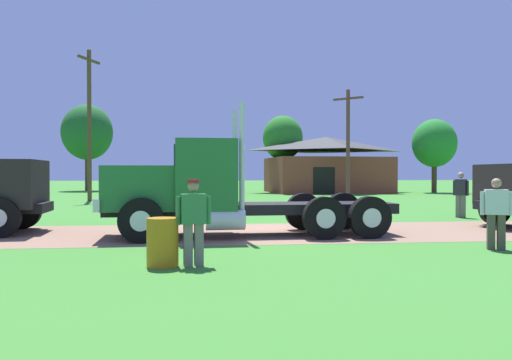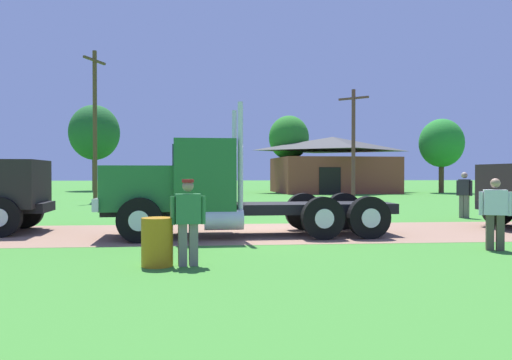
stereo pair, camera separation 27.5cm
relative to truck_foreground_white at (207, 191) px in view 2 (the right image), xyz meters
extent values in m
plane|color=#3B7F2C|center=(1.55, 0.68, -1.25)|extent=(200.00, 200.00, 0.00)
cube|color=#906C55|center=(1.55, 0.68, -1.25)|extent=(120.00, 5.04, 0.01)
cube|color=black|center=(1.25, 0.07, -0.50)|extent=(8.03, 1.82, 0.28)
cube|color=#23662D|center=(-1.80, -0.06, 0.09)|extent=(1.96, 2.05, 1.18)
cube|color=silver|center=(-2.79, -0.10, -0.32)|extent=(0.25, 2.17, 0.32)
cube|color=#23662D|center=(-0.07, 0.01, 0.44)|extent=(1.68, 2.32, 1.88)
cube|color=#2D3D4C|center=(-0.88, -0.02, 0.82)|extent=(0.12, 1.88, 0.83)
cylinder|color=silver|center=(0.88, -0.84, 0.92)|extent=(0.14, 0.14, 2.84)
cylinder|color=silver|center=(0.81, 0.94, 0.92)|extent=(0.14, 0.14, 2.84)
cylinder|color=silver|center=(0.45, -0.96, -0.72)|extent=(1.02, 0.56, 0.52)
cylinder|color=black|center=(-1.66, -1.18, -0.69)|extent=(1.14, 0.34, 1.13)
cylinder|color=silver|center=(-1.66, -1.34, -0.69)|extent=(0.51, 0.06, 0.51)
cylinder|color=black|center=(-1.75, 1.07, -0.69)|extent=(1.14, 0.34, 1.13)
cylinder|color=silver|center=(-1.76, 1.23, -0.69)|extent=(0.51, 0.06, 0.51)
cylinder|color=black|center=(4.28, -0.94, -0.69)|extent=(1.14, 0.34, 1.13)
cylinder|color=silver|center=(4.29, -1.10, -0.69)|extent=(0.51, 0.06, 0.51)
cylinder|color=black|center=(4.19, 1.31, -0.69)|extent=(1.14, 0.34, 1.13)
cylinder|color=silver|center=(4.18, 1.47, -0.69)|extent=(0.51, 0.06, 0.51)
cylinder|color=black|center=(3.03, -0.99, -0.69)|extent=(1.14, 0.34, 1.13)
cylinder|color=silver|center=(3.04, -1.15, -0.69)|extent=(0.51, 0.06, 0.51)
cylinder|color=black|center=(2.94, 1.26, -0.69)|extent=(1.14, 0.34, 1.13)
cylinder|color=silver|center=(2.93, 1.42, -0.69)|extent=(0.51, 0.06, 0.51)
cylinder|color=black|center=(-5.56, 0.24, -0.70)|extent=(1.11, 0.38, 1.10)
cylinder|color=black|center=(-5.73, 2.52, -0.70)|extent=(1.11, 0.38, 1.10)
cylinder|color=silver|center=(-5.74, 2.68, -0.70)|extent=(0.49, 0.07, 0.49)
cylinder|color=black|center=(9.69, 2.13, -0.74)|extent=(1.03, 0.32, 1.03)
cylinder|color=silver|center=(9.69, 2.29, -0.74)|extent=(0.46, 0.05, 0.46)
cube|color=#33723F|center=(-0.32, -4.40, -0.18)|extent=(0.49, 0.32, 0.56)
sphere|color=#956F5D|center=(-0.32, -4.40, 0.25)|extent=(0.21, 0.21, 0.21)
cylinder|color=maroon|center=(-0.32, -4.40, 0.34)|extent=(0.23, 0.23, 0.06)
cube|color=slate|center=(-0.42, -4.41, -0.86)|extent=(0.18, 0.20, 0.79)
cube|color=slate|center=(-0.21, -4.38, -0.86)|extent=(0.18, 0.20, 0.79)
cylinder|color=#33723F|center=(-0.59, -4.44, -0.21)|extent=(0.10, 0.10, 0.53)
cylinder|color=#33723F|center=(-0.04, -4.36, -0.21)|extent=(0.10, 0.10, 0.53)
cube|color=silver|center=(6.49, -3.13, -0.17)|extent=(0.54, 0.43, 0.57)
sphere|color=#A4795E|center=(6.49, -3.13, 0.26)|extent=(0.22, 0.22, 0.22)
cube|color=brown|center=(6.39, -3.09, -0.85)|extent=(0.22, 0.23, 0.80)
cube|color=brown|center=(6.59, -3.17, -0.85)|extent=(0.22, 0.23, 0.80)
cylinder|color=silver|center=(6.22, -3.02, -0.20)|extent=(0.10, 0.10, 0.54)
cylinder|color=silver|center=(6.76, -3.24, -0.20)|extent=(0.10, 0.10, 0.54)
cube|color=#2D2D33|center=(9.89, 4.76, -0.07)|extent=(0.47, 0.46, 0.62)
sphere|color=gray|center=(9.89, 4.76, 0.40)|extent=(0.24, 0.24, 0.24)
cube|color=slate|center=(9.95, 4.70, -0.81)|extent=(0.24, 0.24, 0.88)
cube|color=slate|center=(9.82, 4.82, -0.81)|extent=(0.24, 0.24, 0.88)
cylinder|color=#2D2D33|center=(10.06, 4.58, -0.10)|extent=(0.10, 0.10, 0.59)
cylinder|color=#2D2D33|center=(9.71, 4.93, -0.10)|extent=(0.10, 0.10, 0.59)
cylinder|color=#B27214|center=(-0.89, -4.40, -0.80)|extent=(0.59, 0.59, 0.91)
cube|color=brown|center=(10.89, 30.06, 0.29)|extent=(10.32, 8.51, 3.08)
pyramid|color=#3B3B3B|center=(10.89, 30.06, 3.07)|extent=(10.83, 8.93, 1.24)
cube|color=black|center=(9.69, 26.01, -0.15)|extent=(1.80, 0.18, 2.20)
cylinder|color=brown|center=(-7.04, 18.11, 3.40)|extent=(0.26, 0.26, 9.30)
cube|color=brown|center=(-7.04, 18.11, 7.45)|extent=(0.94, 2.10, 0.14)
cylinder|color=brown|center=(9.81, 19.75, 2.46)|extent=(0.26, 0.26, 7.43)
cube|color=brown|center=(9.81, 19.75, 5.58)|extent=(1.74, 1.56, 0.14)
cylinder|color=#513823|center=(-11.25, 36.68, 0.62)|extent=(0.44, 0.44, 3.74)
ellipsoid|color=#1F5C26|center=(-11.25, 36.68, 4.44)|extent=(4.88, 4.88, 5.37)
cylinder|color=#513823|center=(7.24, 31.83, 0.50)|extent=(0.44, 0.44, 3.50)
ellipsoid|color=#297724|center=(7.24, 31.83, 3.71)|extent=(3.67, 3.67, 4.03)
cylinder|color=#513823|center=(20.15, 28.40, 0.16)|extent=(0.44, 0.44, 2.82)
ellipsoid|color=#247F29|center=(20.15, 28.40, 3.09)|extent=(3.82, 3.82, 4.20)
camera|label=1|loc=(-0.16, -13.91, 0.50)|focal=35.41mm
camera|label=2|loc=(0.11, -13.94, 0.50)|focal=35.41mm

